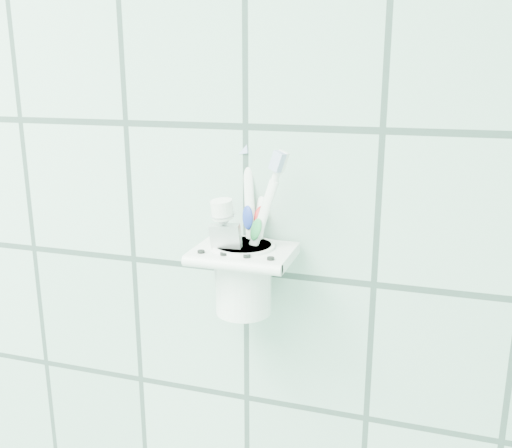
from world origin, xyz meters
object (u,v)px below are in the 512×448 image
holder_bracket (244,254)px  toothbrush_orange (235,224)px  toothbrush_pink (254,222)px  toothbrush_blue (246,221)px  cup (243,275)px  toothpaste_tube (233,245)px

holder_bracket → toothbrush_orange: bearing=152.2°
toothbrush_pink → toothbrush_orange: (-0.02, 0.00, -0.00)m
toothbrush_blue → toothbrush_orange: (-0.02, 0.01, -0.01)m
cup → holder_bracket: bearing=-53.3°
holder_bracket → toothpaste_tube: bearing=-161.7°
holder_bracket → toothbrush_blue: 0.04m
cup → toothbrush_blue: (0.01, -0.01, 0.07)m
cup → toothbrush_orange: size_ratio=0.44×
toothbrush_blue → toothpaste_tube: (-0.02, 0.00, -0.03)m
toothbrush_orange → toothpaste_tube: 0.02m
holder_bracket → cup: bearing=126.7°
holder_bracket → toothbrush_orange: size_ratio=0.58×
holder_bracket → toothpaste_tube: toothpaste_tube is taller
holder_bracket → toothbrush_pink: 0.04m
toothbrush_pink → toothbrush_blue: (-0.00, -0.01, 0.00)m
holder_bracket → cup: same height
toothbrush_orange → toothpaste_tube: (0.00, -0.01, -0.02)m
cup → toothbrush_blue: size_ratio=0.41×
cup → toothbrush_blue: 0.07m
cup → toothpaste_tube: bearing=-141.7°
holder_bracket → toothbrush_orange: toothbrush_orange is taller
holder_bracket → toothpaste_tube: (-0.01, -0.00, 0.01)m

